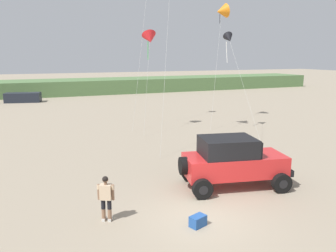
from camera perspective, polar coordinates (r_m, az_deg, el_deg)
The scene contains 9 objects.
ground_plane at distance 12.72m, azimuth 5.96°, elevation -15.08°, with size 220.00×220.00×0.00m, color gray.
dune_ridge at distance 54.02m, azimuth -18.70°, elevation 6.19°, with size 90.00×7.86×2.15m, color #567A47.
jeep at distance 15.21m, azimuth 10.92°, elevation -5.79°, with size 5.01×3.20×2.26m.
person_watching at distance 12.22m, azimuth -10.43°, elevation -11.55°, with size 0.56×0.44×1.67m.
cooler_box at distance 12.04m, azimuth 5.08°, elevation -15.69°, with size 0.56×0.36×0.38m, color #23519E.
distant_sedan at distance 46.36m, azimuth -23.29°, elevation 4.44°, with size 4.20×1.70×1.20m, color #1E232D.
kite_orange_streamer at distance 26.00m, azimuth -3.11°, elevation 14.55°, with size 1.82×2.59×7.64m.
kite_black_sled at distance 25.77m, azimuth 10.26°, elevation 14.31°, with size 0.98×5.29×7.48m.
kite_white_parafoil at distance 30.27m, azimuth 9.04°, elevation 18.59°, with size 3.10×3.85×10.18m.
Camera 1 is at (-5.51, -9.93, 5.73)m, focal length 36.10 mm.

